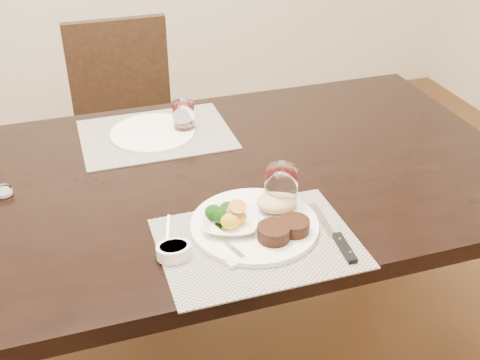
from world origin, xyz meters
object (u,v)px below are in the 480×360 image
object	(u,v)px
chair_far	(127,119)
far_plate	(153,133)
cracker_bowl	(230,222)
steak_knife	(339,241)
dinner_plate	(261,221)
wine_glass_near	(281,191)

from	to	relation	value
chair_far	far_plate	bearing A→B (deg)	-89.67
cracker_bowl	steak_knife	bearing A→B (deg)	-29.95
chair_far	far_plate	xyz separation A→B (m)	(0.00, -0.66, 0.26)
chair_far	dinner_plate	distance (m)	1.26
dinner_plate	far_plate	bearing A→B (deg)	107.11
dinner_plate	wine_glass_near	world-z (taller)	wine_glass_near
cracker_bowl	wine_glass_near	bearing A→B (deg)	17.73
steak_knife	wine_glass_near	size ratio (longest dim) A/B	2.17
steak_knife	far_plate	xyz separation A→B (m)	(-0.31, 0.68, 0.00)
chair_far	dinner_plate	xyz separation A→B (m)	(0.16, -1.22, 0.27)
wine_glass_near	far_plate	world-z (taller)	wine_glass_near
chair_far	far_plate	world-z (taller)	chair_far
dinner_plate	cracker_bowl	world-z (taller)	cracker_bowl
steak_knife	wine_glass_near	world-z (taller)	wine_glass_near
dinner_plate	wine_glass_near	size ratio (longest dim) A/B	2.72
cracker_bowl	far_plate	xyz separation A→B (m)	(-0.09, 0.55, -0.01)
dinner_plate	far_plate	size ratio (longest dim) A/B	1.19
chair_far	steak_knife	distance (m)	1.40
far_plate	dinner_plate	bearing A→B (deg)	-74.29
steak_knife	far_plate	world-z (taller)	steak_knife
steak_knife	far_plate	size ratio (longest dim) A/B	0.95
cracker_bowl	far_plate	bearing A→B (deg)	98.85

